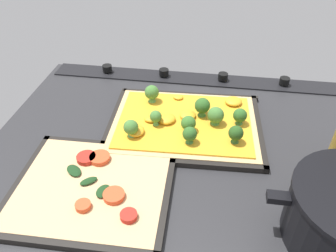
# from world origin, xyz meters

# --- Properties ---
(ground_plane) EXTENTS (0.86, 0.71, 0.03)m
(ground_plane) POSITION_xyz_m (0.00, 0.00, -0.01)
(ground_plane) COLOR #28282B
(stove_control_panel) EXTENTS (0.83, 0.07, 0.03)m
(stove_control_panel) POSITION_xyz_m (0.00, -0.32, 0.01)
(stove_control_panel) COLOR black
(stove_control_panel) RESTS_ON ground_plane
(baking_tray_front) EXTENTS (0.37, 0.29, 0.01)m
(baking_tray_front) POSITION_xyz_m (-0.00, -0.09, 0.00)
(baking_tray_front) COLOR black
(baking_tray_front) RESTS_ON ground_plane
(broccoli_pizza) EXTENTS (0.35, 0.27, 0.06)m
(broccoli_pizza) POSITION_xyz_m (-0.00, -0.08, 0.02)
(broccoli_pizza) COLOR tan
(broccoli_pizza) RESTS_ON baking_tray_front
(baking_tray_back) EXTENTS (0.31, 0.27, 0.01)m
(baking_tray_back) POSITION_xyz_m (0.15, 0.14, 0.00)
(baking_tray_back) COLOR black
(baking_tray_back) RESTS_ON ground_plane
(veggie_pizza_back) EXTENTS (0.28, 0.25, 0.02)m
(veggie_pizza_back) POSITION_xyz_m (0.15, 0.14, 0.01)
(veggie_pizza_back) COLOR tan
(veggie_pizza_back) RESTS_ON baking_tray_back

